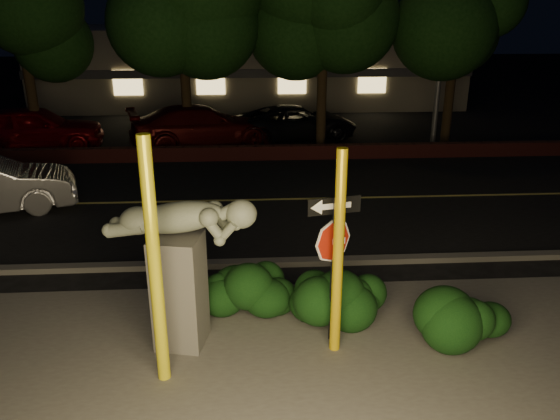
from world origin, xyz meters
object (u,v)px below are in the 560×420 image
at_px(yellow_pole_right, 338,256).
at_px(parked_car_dark, 297,122).
at_px(parked_car_red, 34,128).
at_px(yellow_pole_left, 155,266).
at_px(parked_car_darkred, 202,126).
at_px(signpost, 333,241).
at_px(sculpture, 180,256).

xyz_separation_m(yellow_pole_right, parked_car_dark, (0.72, 14.55, -0.95)).
distance_m(yellow_pole_right, parked_car_red, 16.17).
distance_m(yellow_pole_left, parked_car_darkred, 14.09).
height_order(yellow_pole_right, parked_car_red, yellow_pole_right).
height_order(yellow_pole_left, parked_car_red, yellow_pole_left).
bearing_deg(yellow_pole_right, parked_car_red, 124.68).
relative_size(signpost, parked_car_dark, 0.50).
relative_size(sculpture, parked_car_darkred, 0.46).
relative_size(parked_car_red, parked_car_darkred, 0.91).
distance_m(yellow_pole_left, parked_car_red, 15.36).
relative_size(signpost, sculpture, 0.98).
relative_size(parked_car_red, parked_car_dark, 1.01).
xyz_separation_m(parked_car_darkred, parked_car_dark, (3.73, 1.05, -0.11)).
bearing_deg(yellow_pole_left, parked_car_red, 115.54).
distance_m(yellow_pole_left, yellow_pole_right, 2.64).
bearing_deg(sculpture, yellow_pole_left, -92.63).
xyz_separation_m(parked_car_red, parked_car_darkred, (6.18, 0.21, -0.05)).
bearing_deg(parked_car_darkred, signpost, 176.68).
distance_m(yellow_pole_right, parked_car_dark, 14.60).
bearing_deg(parked_car_red, parked_car_dark, -92.32).
bearing_deg(signpost, parked_car_red, 113.17).
xyz_separation_m(sculpture, parked_car_red, (-6.83, 12.95, -0.69)).
bearing_deg(yellow_pole_right, parked_car_dark, 87.18).
bearing_deg(yellow_pole_left, yellow_pole_right, 12.18).
relative_size(yellow_pole_left, parked_car_red, 0.73).
bearing_deg(signpost, sculpture, 166.55).
distance_m(yellow_pole_left, parked_car_dark, 15.50).
xyz_separation_m(yellow_pole_right, parked_car_red, (-9.19, 13.28, -0.79)).
height_order(yellow_pole_right, signpost, yellow_pole_right).
bearing_deg(parked_car_darkred, parked_car_red, 75.97).
distance_m(yellow_pole_right, signpost, 0.29).
xyz_separation_m(signpost, parked_car_dark, (0.75, 14.28, -1.06)).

